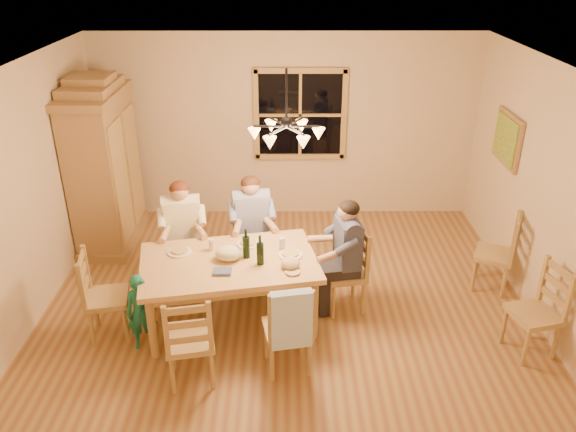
{
  "coord_description": "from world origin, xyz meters",
  "views": [
    {
      "loc": [
        -0.01,
        -5.39,
        3.77
      ],
      "look_at": [
        0.02,
        0.1,
        1.09
      ],
      "focal_mm": 35.0,
      "sensor_mm": 36.0,
      "label": 1
    }
  ],
  "objects_px": {
    "chair_far_left": "(186,261)",
    "chandelier": "(286,131)",
    "chair_near_left": "(191,354)",
    "adult_plaid_man": "(251,215)",
    "adult_slate_man": "(346,243)",
    "chair_spare_back": "(492,265)",
    "wine_bottle_b": "(260,250)",
    "chair_near_right": "(287,342)",
    "chair_end_left": "(109,310)",
    "wine_bottle_a": "(246,243)",
    "chair_spare_front": "(531,327)",
    "chair_far_right": "(253,254)",
    "child": "(141,312)",
    "dining_table": "(229,268)",
    "chair_end_right": "(344,284)",
    "armoire": "(104,169)",
    "adult_woman": "(182,221)"
  },
  "relations": [
    {
      "from": "chandelier",
      "to": "chair_end_left",
      "type": "xyz_separation_m",
      "value": [
        -1.86,
        -0.52,
        -1.77
      ]
    },
    {
      "from": "adult_slate_man",
      "to": "chair_spare_back",
      "type": "distance_m",
      "value": 1.93
    },
    {
      "from": "chair_far_left",
      "to": "chair_far_right",
      "type": "bearing_deg",
      "value": -180.0
    },
    {
      "from": "chandelier",
      "to": "chair_spare_front",
      "type": "distance_m",
      "value": 3.14
    },
    {
      "from": "adult_slate_man",
      "to": "chair_spare_front",
      "type": "height_order",
      "value": "adult_slate_man"
    },
    {
      "from": "chair_end_right",
      "to": "chair_spare_back",
      "type": "bearing_deg",
      "value": -87.88
    },
    {
      "from": "armoire",
      "to": "chair_far_right",
      "type": "height_order",
      "value": "armoire"
    },
    {
      "from": "chair_far_right",
      "to": "child",
      "type": "xyz_separation_m",
      "value": [
        -1.05,
        -1.36,
        0.11
      ]
    },
    {
      "from": "chair_end_left",
      "to": "chair_spare_back",
      "type": "distance_m",
      "value": 4.4
    },
    {
      "from": "child",
      "to": "wine_bottle_a",
      "type": "bearing_deg",
      "value": 14.95
    },
    {
      "from": "chair_far_right",
      "to": "adult_plaid_man",
      "type": "bearing_deg",
      "value": 79.32
    },
    {
      "from": "chair_far_right",
      "to": "chair_end_left",
      "type": "height_order",
      "value": "same"
    },
    {
      "from": "chandelier",
      "to": "chair_end_left",
      "type": "height_order",
      "value": "chandelier"
    },
    {
      "from": "chair_end_left",
      "to": "chandelier",
      "type": "bearing_deg",
      "value": 95.0
    },
    {
      "from": "chair_spare_front",
      "to": "chair_near_right",
      "type": "bearing_deg",
      "value": 80.49
    },
    {
      "from": "armoire",
      "to": "chair_end_left",
      "type": "height_order",
      "value": "armoire"
    },
    {
      "from": "armoire",
      "to": "chair_far_right",
      "type": "bearing_deg",
      "value": -25.76
    },
    {
      "from": "adult_woman",
      "to": "chair_end_left",
      "type": "bearing_deg",
      "value": 46.74
    },
    {
      "from": "wine_bottle_b",
      "to": "child",
      "type": "xyz_separation_m",
      "value": [
        -1.19,
        -0.37,
        -0.51
      ]
    },
    {
      "from": "chair_near_left",
      "to": "wine_bottle_b",
      "type": "bearing_deg",
      "value": 43.43
    },
    {
      "from": "chair_spare_front",
      "to": "adult_woman",
      "type": "bearing_deg",
      "value": 55.59
    },
    {
      "from": "adult_slate_man",
      "to": "wine_bottle_b",
      "type": "distance_m",
      "value": 0.97
    },
    {
      "from": "wine_bottle_b",
      "to": "chair_spare_front",
      "type": "distance_m",
      "value": 2.83
    },
    {
      "from": "chair_spare_back",
      "to": "chair_near_left",
      "type": "bearing_deg",
      "value": 139.94
    },
    {
      "from": "dining_table",
      "to": "adult_slate_man",
      "type": "relative_size",
      "value": 2.31
    },
    {
      "from": "armoire",
      "to": "chair_spare_back",
      "type": "relative_size",
      "value": 2.32
    },
    {
      "from": "wine_bottle_a",
      "to": "chair_far_right",
      "type": "bearing_deg",
      "value": 89.48
    },
    {
      "from": "adult_woman",
      "to": "chair_spare_front",
      "type": "xyz_separation_m",
      "value": [
        3.67,
        -1.31,
        -0.54
      ]
    },
    {
      "from": "chair_near_left",
      "to": "chair_end_left",
      "type": "bearing_deg",
      "value": 133.26
    },
    {
      "from": "chandelier",
      "to": "adult_slate_man",
      "type": "relative_size",
      "value": 0.88
    },
    {
      "from": "chair_far_left",
      "to": "chandelier",
      "type": "bearing_deg",
      "value": 147.8
    },
    {
      "from": "chair_far_left",
      "to": "adult_plaid_man",
      "type": "bearing_deg",
      "value": 180.0
    },
    {
      "from": "chair_far_right",
      "to": "wine_bottle_a",
      "type": "relative_size",
      "value": 3.0
    },
    {
      "from": "wine_bottle_a",
      "to": "chair_spare_back",
      "type": "height_order",
      "value": "wine_bottle_a"
    },
    {
      "from": "chair_far_left",
      "to": "adult_slate_man",
      "type": "bearing_deg",
      "value": 153.43
    },
    {
      "from": "wine_bottle_a",
      "to": "wine_bottle_b",
      "type": "bearing_deg",
      "value": -42.35
    },
    {
      "from": "wine_bottle_a",
      "to": "chair_far_left",
      "type": "bearing_deg",
      "value": 138.64
    },
    {
      "from": "wine_bottle_b",
      "to": "armoire",
      "type": "bearing_deg",
      "value": 137.65
    },
    {
      "from": "chair_spare_back",
      "to": "chair_end_right",
      "type": "bearing_deg",
      "value": 127.4
    },
    {
      "from": "chair_end_right",
      "to": "adult_plaid_man",
      "type": "height_order",
      "value": "adult_plaid_man"
    },
    {
      "from": "chair_near_left",
      "to": "chair_end_right",
      "type": "relative_size",
      "value": 1.0
    },
    {
      "from": "chair_far_right",
      "to": "chair_end_right",
      "type": "distance_m",
      "value": 1.27
    },
    {
      "from": "chair_end_left",
      "to": "chair_spare_front",
      "type": "relative_size",
      "value": 1.0
    },
    {
      "from": "chair_far_right",
      "to": "wine_bottle_a",
      "type": "height_order",
      "value": "wine_bottle_a"
    },
    {
      "from": "chair_end_right",
      "to": "child",
      "type": "xyz_separation_m",
      "value": [
        -2.11,
        -0.68,
        0.11
      ]
    },
    {
      "from": "chair_end_left",
      "to": "chair_spare_front",
      "type": "distance_m",
      "value": 4.33
    },
    {
      "from": "chair_near_right",
      "to": "chair_end_left",
      "type": "bearing_deg",
      "value": 153.43
    },
    {
      "from": "chair_near_left",
      "to": "adult_plaid_man",
      "type": "relative_size",
      "value": 1.13
    },
    {
      "from": "dining_table",
      "to": "chair_near_right",
      "type": "height_order",
      "value": "chair_near_right"
    },
    {
      "from": "chair_end_left",
      "to": "adult_woman",
      "type": "relative_size",
      "value": 1.13
    }
  ]
}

